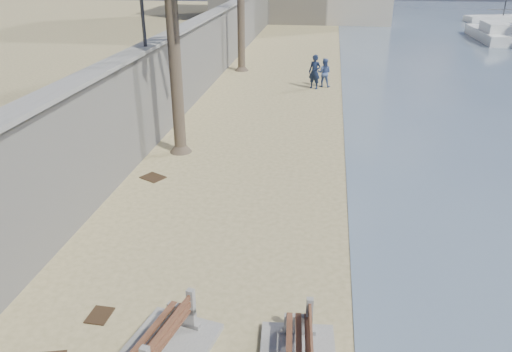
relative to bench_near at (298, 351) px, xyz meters
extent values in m
cube|color=gray|center=(-6.20, 18.28, 1.39)|extent=(0.45, 70.00, 3.50)
cube|color=gray|center=(-6.20, 18.28, 3.19)|extent=(0.80, 70.00, 0.12)
cylinder|color=brown|center=(-4.88, 9.65, 3.08)|extent=(0.42, 0.42, 6.89)
imported|color=#131D36|center=(-0.46, 19.51, 0.65)|extent=(0.86, 0.74, 2.03)
imported|color=#475D94|center=(0.03, 19.99, 0.47)|extent=(0.87, 0.70, 1.67)
cube|color=silver|center=(17.81, 50.18, -0.11)|extent=(7.95, 3.87, 0.70)
cube|color=#382616|center=(-5.13, 7.31, -0.35)|extent=(0.88, 0.82, 0.03)
cube|color=#382616|center=(-3.99, 0.76, -0.35)|extent=(0.44, 0.54, 0.03)
camera|label=1|loc=(0.22, -6.60, 6.25)|focal=35.00mm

